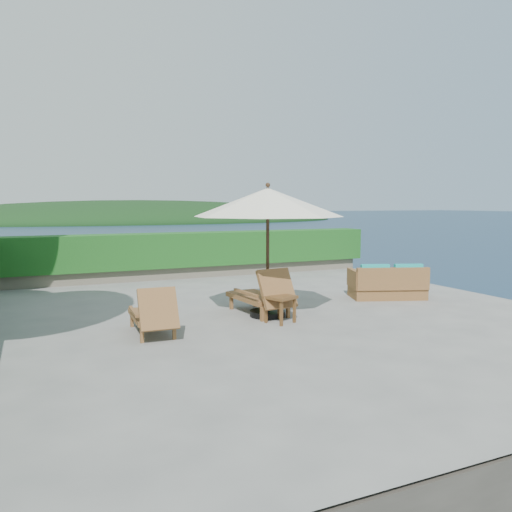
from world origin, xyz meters
name	(u,v)px	position (x,y,z in m)	size (l,w,h in m)	color
ground	(259,315)	(0.00, 0.00, 0.00)	(12.00, 12.00, 0.00)	gray
foundation	(259,390)	(0.00, 0.00, -1.55)	(12.00, 12.00, 3.00)	#4E483E
ocean	(259,457)	(0.00, 0.00, -3.00)	(600.00, 600.00, 0.00)	#152741
offshore_island	(139,221)	(25.00, 140.00, -3.00)	(126.00, 57.60, 12.60)	black
planter_wall_far	(182,272)	(0.00, 5.60, 0.18)	(12.00, 0.60, 0.36)	#746C5C
hedge_far	(182,249)	(0.00, 5.60, 0.85)	(12.40, 0.90, 1.00)	#154513
patio_umbrella	(268,204)	(0.12, -0.17, 2.22)	(3.58, 3.58, 2.63)	black
lounge_left	(153,314)	(-2.26, -0.66, 0.36)	(0.72, 1.53, 0.87)	brown
lounge_right	(263,295)	(0.07, -0.02, 0.41)	(0.87, 1.76, 0.98)	brown
side_table	(280,301)	(0.10, -0.76, 0.42)	(0.63, 0.63, 0.51)	brown
wicker_loveseat	(388,285)	(3.51, 0.37, 0.33)	(1.90, 1.40, 0.84)	brown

